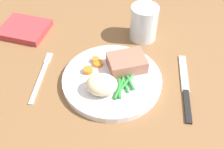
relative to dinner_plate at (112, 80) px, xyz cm
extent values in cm
cube|color=brown|center=(-1.81, -1.34, -1.80)|extent=(120.00, 90.00, 2.00)
cylinder|color=white|center=(0.00, 0.00, 0.00)|extent=(23.05, 23.05, 1.60)
cube|color=#A86B56|center=(3.11, 3.63, 2.39)|extent=(10.31, 9.04, 3.19)
ellipsoid|color=beige|center=(-2.07, -4.15, 2.82)|extent=(6.91, 5.69, 4.04)
cylinder|color=orange|center=(-5.82, 1.33, 1.29)|extent=(1.98, 1.98, 0.99)
cylinder|color=orange|center=(-5.76, 1.18, 1.35)|extent=(2.26, 2.26, 1.11)
cylinder|color=orange|center=(-4.54, 4.89, 1.34)|extent=(1.84, 1.84, 1.08)
cylinder|color=orange|center=(-3.75, 3.87, 1.23)|extent=(2.36, 2.36, 0.85)
cylinder|color=#2D8C38|center=(2.92, -1.26, 1.10)|extent=(2.63, 6.25, 0.61)
cylinder|color=#2D8C38|center=(3.50, -1.30, 1.18)|extent=(4.13, 6.90, 0.75)
cylinder|color=#2D8C38|center=(1.98, -3.43, 1.19)|extent=(1.34, 5.58, 0.78)
cylinder|color=#2D8C38|center=(3.80, -0.43, 1.20)|extent=(3.31, 6.40, 0.79)
cylinder|color=#2D8C38|center=(1.94, -3.46, 1.19)|extent=(2.17, 6.18, 0.78)
cube|color=silver|center=(-16.97, -2.00, -0.60)|extent=(1.00, 13.00, 0.40)
cube|color=silver|center=(-17.57, 6.30, -0.60)|extent=(0.24, 3.60, 0.40)
cube|color=silver|center=(-17.17, 6.30, -0.60)|extent=(0.24, 3.60, 0.40)
cube|color=silver|center=(-16.77, 6.30, -0.60)|extent=(0.24, 3.60, 0.40)
cube|color=silver|center=(-16.37, 6.30, -0.60)|extent=(0.24, 3.60, 0.40)
cube|color=black|center=(16.93, -5.50, -0.60)|extent=(1.30, 9.00, 0.64)
cube|color=silver|center=(16.93, 4.50, -0.60)|extent=(1.70, 12.00, 0.40)
cylinder|color=silver|center=(6.65, 17.61, 3.93)|extent=(7.23, 7.23, 9.47)
cylinder|color=silver|center=(6.65, 17.61, 1.45)|extent=(6.65, 6.65, 4.51)
cube|color=#B2383D|center=(-26.41, 16.63, 0.09)|extent=(14.25, 12.71, 1.79)
camera|label=1|loc=(4.43, -42.98, 47.26)|focal=44.20mm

